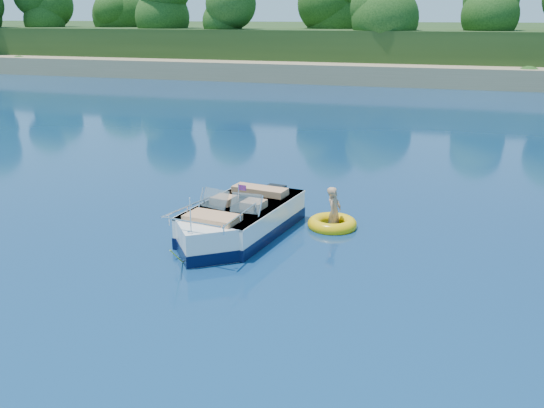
% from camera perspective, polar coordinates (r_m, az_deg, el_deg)
% --- Properties ---
extents(ground, '(160.00, 160.00, 0.00)m').
position_cam_1_polar(ground, '(13.89, 6.22, -5.00)').
color(ground, '#091C44').
rests_on(ground, ground).
extents(shoreline, '(170.00, 59.00, 6.00)m').
position_cam_1_polar(shoreline, '(76.56, 15.87, 13.60)').
color(shoreline, '#907C53').
rests_on(shoreline, ground).
extents(treeline, '(150.00, 7.12, 8.19)m').
position_cam_1_polar(treeline, '(53.69, 15.44, 17.15)').
color(treeline, '#321C10').
rests_on(treeline, ground).
extents(motorboat, '(2.39, 5.28, 1.76)m').
position_cam_1_polar(motorboat, '(14.95, -3.35, -1.86)').
color(motorboat, white).
rests_on(motorboat, ground).
extents(tow_tube, '(1.42, 1.42, 0.34)m').
position_cam_1_polar(tow_tube, '(15.75, 5.69, -1.89)').
color(tow_tube, yellow).
rests_on(tow_tube, ground).
extents(boy, '(0.44, 0.79, 1.48)m').
position_cam_1_polar(boy, '(15.85, 5.85, -2.10)').
color(boy, tan).
rests_on(boy, ground).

